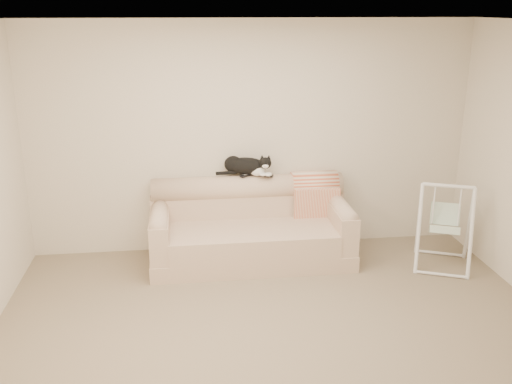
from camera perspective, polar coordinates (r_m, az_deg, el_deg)
ground_plane at (r=5.09m, az=2.38°, el=-14.10°), size 5.00×5.00×0.00m
room_shell at (r=4.47m, az=2.64°, el=2.71°), size 5.04×4.04×2.60m
sofa at (r=6.36m, az=-0.54°, el=-3.74°), size 2.20×0.93×0.90m
remote_a at (r=6.41m, az=-0.91°, el=1.72°), size 0.17×0.15×0.03m
remote_b at (r=6.40m, az=0.98°, el=1.69°), size 0.17×0.12×0.02m
tuxedo_cat at (r=6.39m, az=-0.97°, el=2.65°), size 0.63×0.36×0.25m
throw_blanket at (r=6.57m, az=5.86°, el=0.36°), size 0.52×0.38×0.58m
baby_swing at (r=6.48m, az=18.32°, el=-3.18°), size 0.76×0.78×0.94m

